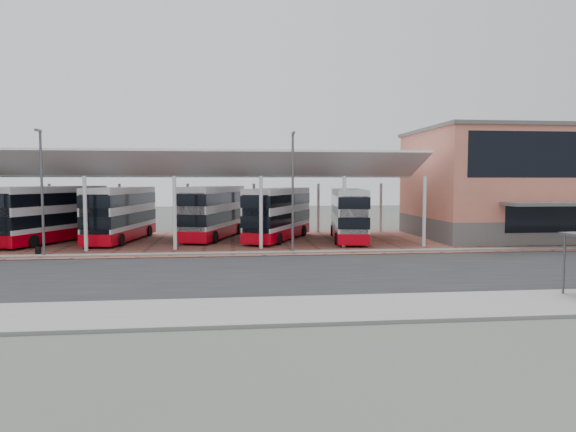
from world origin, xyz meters
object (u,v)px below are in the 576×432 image
at_px(terminal, 524,183).
at_px(bus_3, 214,212).
at_px(bus_2, 121,214).
at_px(bus_4, 279,214).
at_px(bus_5, 348,215).
at_px(bus_1, 52,214).

relative_size(terminal, bus_3, 1.71).
relative_size(terminal, bus_2, 1.73).
xyz_separation_m(terminal, bus_2, (-33.84, 0.46, -2.47)).
relative_size(bus_2, bus_3, 0.99).
xyz_separation_m(bus_2, bus_4, (12.58, -0.60, -0.04)).
distance_m(bus_2, bus_3, 7.38).
relative_size(bus_4, bus_5, 1.00).
distance_m(bus_2, bus_5, 18.25).
relative_size(terminal, bus_1, 1.71).
bearing_deg(bus_4, bus_3, -172.81).
bearing_deg(bus_5, bus_3, 175.19).
bearing_deg(bus_2, terminal, 8.07).
distance_m(bus_1, bus_3, 12.54).
height_order(terminal, bus_4, terminal).
height_order(bus_1, bus_4, bus_1).
bearing_deg(bus_2, bus_4, 6.11).
xyz_separation_m(bus_1, bus_2, (5.16, 0.35, -0.05)).
distance_m(bus_1, bus_5, 23.37).
distance_m(terminal, bus_2, 33.93).
bearing_deg(terminal, bus_1, 179.83).
distance_m(terminal, bus_1, 39.08).
distance_m(terminal, bus_3, 26.69).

